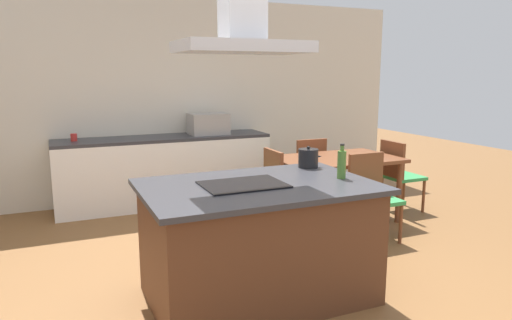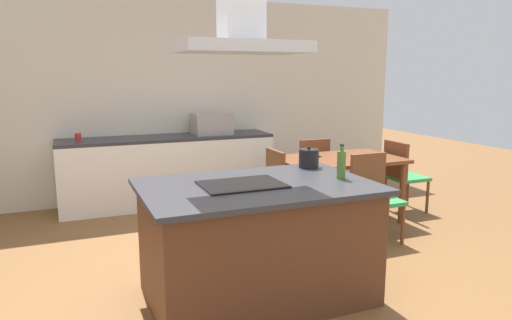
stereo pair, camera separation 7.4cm
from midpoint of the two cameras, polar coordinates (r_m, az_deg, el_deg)
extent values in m
plane|color=brown|center=(5.11, -6.04, -9.10)|extent=(16.00, 16.00, 0.00)
cube|color=beige|center=(6.52, -10.71, 7.19)|extent=(7.20, 0.10, 2.70)
cube|color=#59331E|center=(3.63, 0.71, -10.14)|extent=(1.62, 1.03, 0.86)
cube|color=#333338|center=(3.50, 0.73, -3.23)|extent=(1.72, 1.13, 0.04)
cube|color=black|center=(3.45, -1.11, -2.99)|extent=(0.60, 0.44, 0.01)
cylinder|color=black|center=(4.10, 6.95, 0.20)|extent=(0.17, 0.17, 0.16)
sphere|color=black|center=(4.09, 6.98, 1.49)|extent=(0.03, 0.03, 0.03)
cone|color=black|center=(4.15, 8.24, 0.41)|extent=(0.06, 0.03, 0.04)
cylinder|color=#47722D|center=(3.70, 10.90, -0.61)|extent=(0.07, 0.07, 0.22)
cylinder|color=#47722D|center=(3.68, 10.97, 1.38)|extent=(0.03, 0.03, 0.04)
cylinder|color=black|center=(3.68, 10.99, 1.81)|extent=(0.03, 0.03, 0.01)
cube|color=white|center=(6.27, -10.23, -1.42)|extent=(2.74, 0.62, 0.86)
cube|color=#333338|center=(6.19, -10.36, 2.66)|extent=(2.74, 0.62, 0.04)
cube|color=#9E9993|center=(6.33, -5.07, 4.41)|extent=(0.50, 0.38, 0.28)
cylinder|color=red|center=(6.10, -20.51, 2.65)|extent=(0.08, 0.08, 0.09)
cube|color=brown|center=(5.49, 10.45, 0.06)|extent=(1.40, 0.90, 0.04)
cylinder|color=brown|center=(4.95, 6.57, -5.44)|extent=(0.06, 0.06, 0.71)
cylinder|color=brown|center=(5.64, 17.68, -3.88)|extent=(0.06, 0.06, 0.71)
cylinder|color=brown|center=(5.58, 2.88, -3.53)|extent=(0.06, 0.06, 0.71)
cylinder|color=brown|center=(6.21, 13.29, -2.37)|extent=(0.06, 0.06, 0.71)
cube|color=#33934C|center=(6.14, 18.22, -2.04)|extent=(0.42, 0.42, 0.04)
cube|color=brown|center=(5.97, 16.97, 0.04)|extent=(0.04, 0.42, 0.44)
cylinder|color=brown|center=(6.44, 18.28, -3.53)|extent=(0.04, 0.04, 0.41)
cylinder|color=brown|center=(6.18, 20.46, -4.25)|extent=(0.04, 0.04, 0.41)
cylinder|color=brown|center=(6.21, 15.76, -3.89)|extent=(0.04, 0.04, 0.41)
cylinder|color=brown|center=(5.94, 17.90, -4.66)|extent=(0.04, 0.04, 0.41)
cube|color=#33934C|center=(4.96, 15.05, -4.82)|extent=(0.42, 0.42, 0.04)
cube|color=brown|center=(5.05, 13.87, -1.68)|extent=(0.42, 0.04, 0.44)
cylinder|color=brown|center=(5.00, 17.84, -7.53)|extent=(0.04, 0.04, 0.41)
cylinder|color=brown|center=(4.78, 14.51, -8.18)|extent=(0.04, 0.04, 0.41)
cylinder|color=brown|center=(5.26, 15.30, -6.48)|extent=(0.04, 0.04, 0.41)
cylinder|color=brown|center=(5.06, 12.05, -7.04)|extent=(0.04, 0.04, 0.41)
cube|color=#33934C|center=(5.09, 0.81, -4.05)|extent=(0.42, 0.42, 0.04)
cube|color=brown|center=(5.11, 2.77, -1.23)|extent=(0.04, 0.42, 0.44)
cylinder|color=brown|center=(4.92, -0.30, -7.28)|extent=(0.04, 0.04, 0.41)
cylinder|color=brown|center=(5.24, -1.80, -6.16)|extent=(0.04, 0.04, 0.41)
cylinder|color=brown|center=(5.06, 3.50, -6.79)|extent=(0.04, 0.04, 0.41)
cylinder|color=brown|center=(5.38, 1.81, -5.74)|extent=(0.04, 0.04, 0.41)
cube|color=#33934C|center=(6.17, 6.58, -1.50)|extent=(0.42, 0.42, 0.04)
cube|color=brown|center=(5.97, 7.51, 0.40)|extent=(0.42, 0.04, 0.44)
cylinder|color=brown|center=(6.30, 4.31, -3.32)|extent=(0.04, 0.04, 0.41)
cylinder|color=brown|center=(6.46, 7.16, -3.01)|extent=(0.04, 0.04, 0.41)
cylinder|color=brown|center=(5.99, 5.86, -4.08)|extent=(0.04, 0.04, 0.41)
cylinder|color=brown|center=(6.16, 8.82, -3.73)|extent=(0.04, 0.04, 0.41)
cube|color=#ADADB2|center=(3.36, -1.18, 13.57)|extent=(0.90, 0.55, 0.08)
camera|label=1|loc=(0.04, -89.46, 0.10)|focal=32.88mm
camera|label=2|loc=(0.04, 90.54, -0.10)|focal=32.88mm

